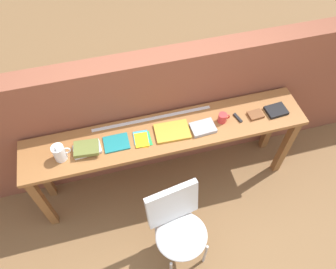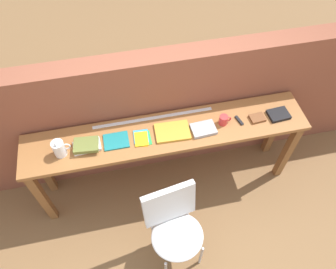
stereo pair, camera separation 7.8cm
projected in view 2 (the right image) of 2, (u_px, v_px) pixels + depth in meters
The scene contains 15 objects.
ground_plane at pixel (173, 205), 3.37m from camera, with size 40.00×40.00×0.00m, color brown.
brick_wall_back at pixel (160, 114), 3.16m from camera, with size 6.00×0.20×1.44m, color brown.
sideboard at pixel (167, 141), 2.94m from camera, with size 2.50×0.44×0.88m.
chair_white_moulded at pixel (174, 226), 2.70m from camera, with size 0.51×0.52×0.89m.
pitcher_white at pixel (59, 148), 2.63m from camera, with size 0.14×0.10×0.18m.
book_stack_leftmost at pixel (86, 146), 2.70m from camera, with size 0.23×0.17×0.06m.
magazine_cycling at pixel (116, 141), 2.76m from camera, with size 0.21×0.17×0.01m, color #19757A.
pamphlet_pile_colourful at pixel (142, 138), 2.78m from camera, with size 0.15×0.19×0.01m.
book_open_centre at pixel (172, 132), 2.82m from camera, with size 0.30×0.21×0.02m, color gold.
book_grey_hardcover at pixel (203, 129), 2.83m from camera, with size 0.21×0.15×0.03m, color #9E9EA3.
mug at pixel (224, 120), 2.85m from camera, with size 0.11×0.08×0.09m.
multitool_folded at pixel (239, 120), 2.89m from camera, with size 0.02×0.11×0.02m, color black.
leather_journal_brown at pixel (257, 118), 2.90m from camera, with size 0.13×0.10×0.02m, color brown.
book_repair_rightmost at pixel (279, 114), 2.92m from camera, with size 0.18×0.14×0.03m, color black.
ruler_metal_back_edge at pixel (153, 118), 2.92m from camera, with size 1.08×0.03×0.00m, color silver.
Camera 2 is at (-0.34, -1.36, 3.15)m, focal length 35.00 mm.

